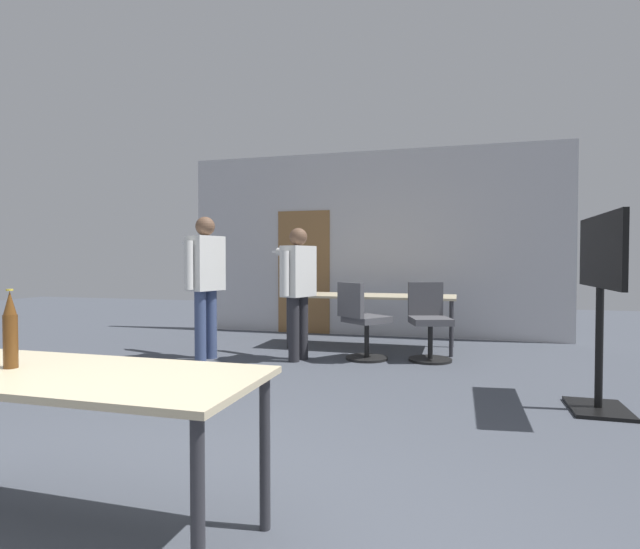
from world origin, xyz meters
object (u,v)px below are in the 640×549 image
at_px(tv_screen, 600,286).
at_px(person_center_tall, 297,281).
at_px(person_right_polo, 205,274).
at_px(beer_bottle, 10,331).
at_px(office_chair_far_right, 362,323).
at_px(office_chair_near_pushed, 429,323).
at_px(drink_cup, 344,291).

bearing_deg(tv_screen, person_center_tall, -113.03).
height_order(tv_screen, person_right_polo, person_right_polo).
distance_m(person_right_polo, beer_bottle, 3.90).
distance_m(person_center_tall, beer_bottle, 3.99).
relative_size(person_center_tall, office_chair_far_right, 1.69).
bearing_deg(person_right_polo, beer_bottle, -148.88).
xyz_separation_m(person_center_tall, office_chair_near_pushed, (1.55, 0.47, -0.52)).
height_order(beer_bottle, drink_cup, beer_bottle).
bearing_deg(beer_bottle, office_chair_near_pushed, 70.26).
height_order(tv_screen, drink_cup, tv_screen).
distance_m(office_chair_near_pushed, drink_cup, 1.36).
relative_size(office_chair_near_pushed, beer_bottle, 2.65).
height_order(tv_screen, person_center_tall, person_center_tall).
bearing_deg(office_chair_far_right, beer_bottle, -62.07).
xyz_separation_m(person_right_polo, office_chair_far_right, (1.88, 0.48, -0.60)).
relative_size(office_chair_far_right, office_chair_near_pushed, 1.01).
xyz_separation_m(person_center_tall, beer_bottle, (-0.05, -3.99, -0.06)).
distance_m(tv_screen, person_center_tall, 3.27).
relative_size(office_chair_far_right, drink_cup, 9.62).
bearing_deg(beer_bottle, person_center_tall, 89.23).
relative_size(tv_screen, office_chair_near_pushed, 1.68).
bearing_deg(person_center_tall, person_right_polo, 121.09).
bearing_deg(office_chair_near_pushed, drink_cup, -41.37).
relative_size(person_right_polo, drink_cup, 17.69).
bearing_deg(office_chair_far_right, office_chair_near_pushed, 55.43).
distance_m(tv_screen, office_chair_far_right, 2.77).
height_order(tv_screen, office_chair_far_right, tv_screen).
distance_m(person_right_polo, office_chair_near_pushed, 2.83).
relative_size(beer_bottle, drink_cup, 3.60).
xyz_separation_m(tv_screen, office_chair_near_pushed, (-1.46, 1.75, -0.57)).
bearing_deg(drink_cup, office_chair_near_pushed, -24.27).
height_order(office_chair_far_right, beer_bottle, beer_bottle).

